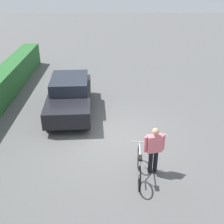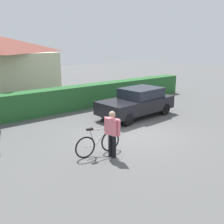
# 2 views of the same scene
# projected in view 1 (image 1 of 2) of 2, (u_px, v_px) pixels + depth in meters

# --- Properties ---
(ground_plane) EXTENTS (60.00, 60.00, 0.00)m
(ground_plane) POSITION_uv_depth(u_px,v_px,m) (109.00, 134.00, 10.29)
(ground_plane) COLOR #535353
(parked_car_near) EXTENTS (4.12, 1.99, 1.41)m
(parked_car_near) POSITION_uv_depth(u_px,v_px,m) (70.00, 95.00, 11.60)
(parked_car_near) COLOR black
(parked_car_near) RESTS_ON ground
(bicycle) EXTENTS (1.70, 0.50, 0.97)m
(bicycle) POSITION_uv_depth(u_px,v_px,m) (139.00, 166.00, 8.00)
(bicycle) COLOR black
(bicycle) RESTS_ON ground
(person_rider) EXTENTS (0.29, 0.62, 1.54)m
(person_rider) POSITION_uv_depth(u_px,v_px,m) (154.00, 148.00, 7.99)
(person_rider) COLOR black
(person_rider) RESTS_ON ground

